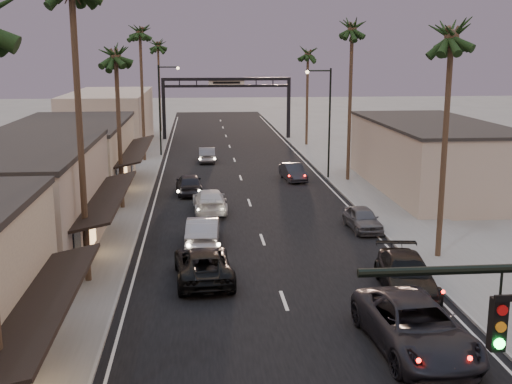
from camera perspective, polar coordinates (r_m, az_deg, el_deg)
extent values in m
plane|color=slate|center=(47.56, -0.88, -0.13)|extent=(200.00, 200.00, 0.00)
cube|color=black|center=(52.44, -1.30, 1.06)|extent=(14.00, 120.00, 0.02)
cube|color=slate|center=(59.50, -10.95, 2.25)|extent=(5.00, 92.00, 0.12)
cube|color=slate|center=(60.61, 7.24, 2.57)|extent=(5.00, 92.00, 0.12)
cube|color=#A59584|center=(34.50, -21.07, -1.13)|extent=(8.00, 14.00, 5.50)
cube|color=tan|center=(49.84, -16.17, 2.88)|extent=(8.00, 16.00, 5.00)
cube|color=#A59584|center=(72.29, -12.84, 6.30)|extent=(8.00, 20.00, 6.00)
cube|color=#A59584|center=(50.11, 15.30, 2.98)|extent=(8.00, 18.00, 5.00)
cube|color=black|center=(12.54, 20.68, -10.93)|extent=(0.28, 0.22, 1.00)
cube|color=black|center=(76.70, -8.19, 7.19)|extent=(0.40, 0.40, 7.00)
cube|color=black|center=(77.37, 2.91, 7.35)|extent=(0.40, 0.40, 7.00)
cube|color=black|center=(76.44, -2.65, 9.99)|extent=(15.20, 0.35, 0.35)
cube|color=black|center=(76.48, -2.64, 9.39)|extent=(15.20, 0.30, 0.30)
cube|color=beige|center=(76.44, -2.64, 9.69)|extent=(4.20, 0.12, 1.00)
cylinder|color=black|center=(52.72, 6.55, 5.99)|extent=(0.16, 0.16, 9.00)
cylinder|color=black|center=(52.23, 5.57, 10.68)|extent=(2.00, 0.12, 0.12)
sphere|color=#FFD899|center=(52.07, 4.58, 10.59)|extent=(0.30, 0.30, 0.30)
cylinder|color=black|center=(64.66, -8.56, 7.11)|extent=(0.16, 0.16, 9.00)
cylinder|color=black|center=(64.37, -7.78, 10.95)|extent=(2.00, 0.12, 0.12)
sphere|color=#FFD899|center=(64.34, -6.96, 10.88)|extent=(0.30, 0.30, 0.30)
cylinder|color=#38281C|center=(29.00, -15.35, 4.37)|extent=(0.28, 0.28, 13.00)
cylinder|color=#38281C|center=(42.93, -12.06, 5.01)|extent=(0.28, 0.28, 10.00)
sphere|color=black|center=(42.60, -12.40, 12.49)|extent=(3.20, 3.20, 3.20)
cylinder|color=#38281C|center=(61.66, -10.07, 8.21)|extent=(0.28, 0.28, 12.00)
sphere|color=black|center=(61.54, -10.31, 14.34)|extent=(3.20, 3.20, 3.20)
cylinder|color=#38281C|center=(32.98, 16.40, 3.48)|extent=(0.28, 0.28, 11.00)
sphere|color=black|center=(32.65, 17.07, 14.11)|extent=(3.20, 3.20, 3.20)
cylinder|color=#38281C|center=(51.91, 8.34, 7.50)|extent=(0.28, 0.28, 12.00)
sphere|color=black|center=(51.78, 8.58, 14.80)|extent=(3.20, 3.20, 3.20)
cylinder|color=#38281C|center=(71.53, 4.57, 8.11)|extent=(0.28, 0.28, 10.00)
sphere|color=black|center=(71.33, 4.65, 12.60)|extent=(3.20, 3.20, 3.20)
cylinder|color=#38281C|center=(84.57, -8.59, 9.02)|extent=(0.28, 0.28, 11.00)
sphere|color=black|center=(84.44, -8.72, 13.15)|extent=(3.20, 3.20, 3.20)
imported|color=black|center=(29.72, -4.71, -6.43)|extent=(2.87, 5.60, 1.51)
imported|color=gray|center=(34.96, -4.73, -3.47)|extent=(1.93, 4.88, 1.58)
imported|color=silver|center=(42.20, -4.15, -0.76)|extent=(2.31, 5.20, 1.48)
imported|color=black|center=(47.56, -5.97, 0.75)|extent=(2.16, 4.63, 1.54)
imported|color=#57585D|center=(61.20, -4.39, 3.33)|extent=(1.49, 4.27, 1.41)
imported|color=black|center=(23.63, 13.98, -11.54)|extent=(3.43, 6.64, 1.79)
imported|color=black|center=(28.96, 13.21, -7.17)|extent=(2.91, 5.74, 1.60)
imported|color=#494A4E|center=(38.30, 9.45, -2.35)|extent=(1.83, 4.09, 1.37)
imported|color=black|center=(52.38, 3.32, 1.78)|extent=(1.91, 4.27, 1.36)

